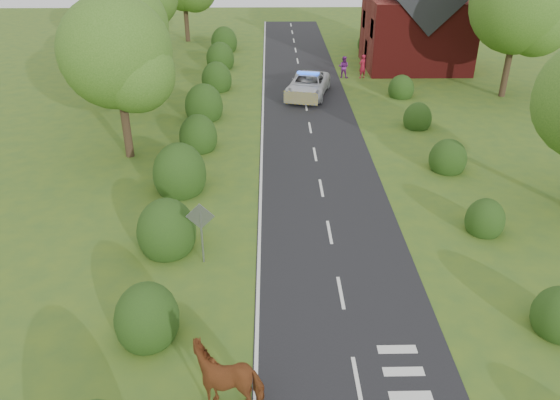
{
  "coord_description": "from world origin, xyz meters",
  "views": [
    {
      "loc": [
        -2.42,
        -15.18,
        12.0
      ],
      "look_at": [
        -2.05,
        4.48,
        1.3
      ],
      "focal_mm": 35.0,
      "sensor_mm": 36.0,
      "label": 1
    }
  ],
  "objects_px": {
    "road_sign": "(201,225)",
    "police_van": "(308,85)",
    "cow": "(229,377)",
    "pedestrian_red": "(362,66)",
    "pedestrian_purple": "(344,67)"
  },
  "relations": [
    {
      "from": "pedestrian_red",
      "to": "pedestrian_purple",
      "type": "relative_size",
      "value": 1.09
    },
    {
      "from": "police_van",
      "to": "pedestrian_purple",
      "type": "xyz_separation_m",
      "value": [
        3.06,
        4.52,
        0.07
      ]
    },
    {
      "from": "road_sign",
      "to": "cow",
      "type": "bearing_deg",
      "value": -77.91
    },
    {
      "from": "cow",
      "to": "police_van",
      "type": "bearing_deg",
      "value": 174.79
    },
    {
      "from": "police_van",
      "to": "pedestrian_red",
      "type": "bearing_deg",
      "value": 57.66
    },
    {
      "from": "cow",
      "to": "pedestrian_purple",
      "type": "xyz_separation_m",
      "value": [
        6.91,
        31.44,
        0.02
      ]
    },
    {
      "from": "police_van",
      "to": "pedestrian_red",
      "type": "xyz_separation_m",
      "value": [
        4.51,
        4.39,
        0.14
      ]
    },
    {
      "from": "cow",
      "to": "police_van",
      "type": "relative_size",
      "value": 0.38
    },
    {
      "from": "road_sign",
      "to": "police_van",
      "type": "relative_size",
      "value": 0.42
    },
    {
      "from": "road_sign",
      "to": "police_van",
      "type": "distance_m",
      "value": 21.04
    },
    {
      "from": "police_van",
      "to": "pedestrian_purple",
      "type": "distance_m",
      "value": 5.46
    },
    {
      "from": "road_sign",
      "to": "pedestrian_red",
      "type": "distance_m",
      "value": 26.61
    },
    {
      "from": "pedestrian_purple",
      "to": "pedestrian_red",
      "type": "bearing_deg",
      "value": -164.75
    },
    {
      "from": "cow",
      "to": "pedestrian_purple",
      "type": "bearing_deg",
      "value": 170.54
    },
    {
      "from": "cow",
      "to": "road_sign",
      "type": "bearing_deg",
      "value": -164.97
    }
  ]
}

